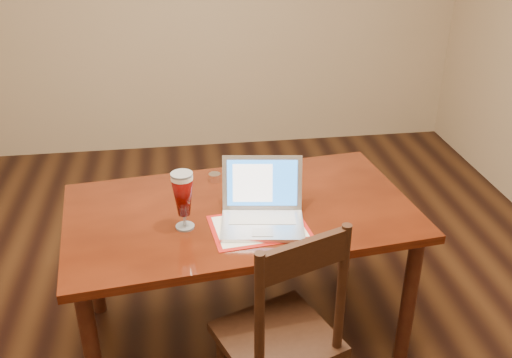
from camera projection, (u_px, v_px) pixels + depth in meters
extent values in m
plane|color=black|center=(223.00, 339.00, 2.95)|extent=(5.00, 5.00, 0.00)
cube|color=#4D190A|center=(241.00, 212.00, 2.66)|extent=(1.69, 1.07, 0.04)
cylinder|color=#371A0D|center=(93.00, 357.00, 2.35)|extent=(0.07, 0.07, 0.71)
cylinder|color=#371A0D|center=(409.00, 300.00, 2.68)|extent=(0.07, 0.07, 0.71)
cylinder|color=#371A0D|center=(92.00, 257.00, 2.99)|extent=(0.07, 0.07, 0.71)
cylinder|color=#371A0D|center=(347.00, 220.00, 3.31)|extent=(0.07, 0.07, 0.71)
cube|color=#A1140E|center=(259.00, 227.00, 2.51)|extent=(0.45, 0.35, 0.00)
cube|color=silver|center=(259.00, 227.00, 2.51)|extent=(0.41, 0.30, 0.00)
cube|color=silver|center=(262.00, 225.00, 2.50)|extent=(0.39, 0.30, 0.02)
cube|color=silver|center=(262.00, 218.00, 2.54)|extent=(0.31, 0.15, 0.00)
cube|color=#B3B3B8|center=(263.00, 232.00, 2.43)|extent=(0.10, 0.08, 0.00)
cube|color=silver|center=(262.00, 183.00, 2.58)|extent=(0.37, 0.12, 0.24)
cube|color=blue|center=(262.00, 183.00, 2.57)|extent=(0.32, 0.10, 0.20)
cube|color=white|center=(253.00, 183.00, 2.57)|extent=(0.18, 0.07, 0.17)
cylinder|color=silver|center=(185.00, 226.00, 2.50)|extent=(0.08, 0.08, 0.01)
cylinder|color=silver|center=(185.00, 220.00, 2.49)|extent=(0.01, 0.01, 0.06)
cylinder|color=silver|center=(182.00, 177.00, 2.39)|extent=(0.09, 0.09, 0.02)
cylinder|color=silver|center=(182.00, 174.00, 2.39)|extent=(0.09, 0.09, 0.01)
cylinder|color=silver|center=(215.00, 177.00, 2.89)|extent=(0.06, 0.06, 0.04)
cylinder|color=silver|center=(232.00, 173.00, 2.94)|extent=(0.06, 0.06, 0.04)
cube|color=black|center=(277.00, 339.00, 2.32)|extent=(0.56, 0.54, 0.04)
cylinder|color=black|center=(290.00, 342.00, 2.63)|extent=(0.04, 0.04, 0.43)
cylinder|color=black|center=(259.00, 320.00, 1.98)|extent=(0.04, 0.04, 0.56)
cylinder|color=black|center=(342.00, 289.00, 2.13)|extent=(0.04, 0.04, 0.56)
cube|color=black|center=(304.00, 256.00, 1.96)|extent=(0.34, 0.16, 0.12)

